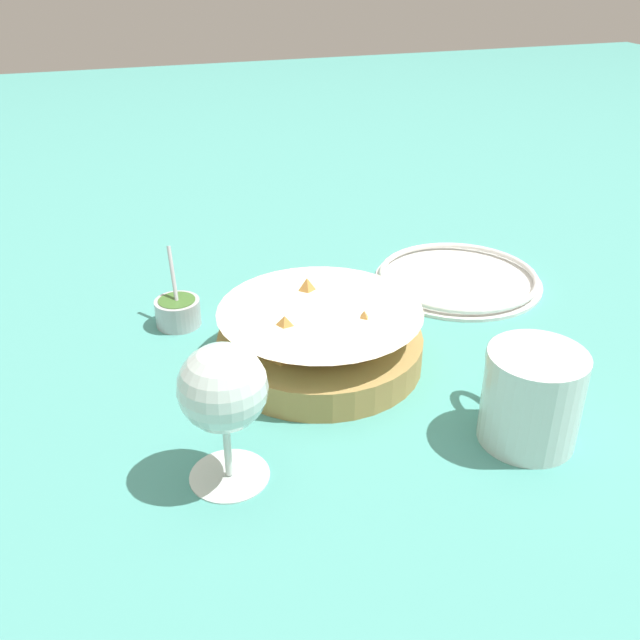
% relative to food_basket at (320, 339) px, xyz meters
% --- Properties ---
extents(ground_plane, '(4.00, 4.00, 0.00)m').
position_rel_food_basket_xyz_m(ground_plane, '(0.04, -0.02, -0.03)').
color(ground_plane, teal).
extents(food_basket, '(0.23, 0.23, 0.08)m').
position_rel_food_basket_xyz_m(food_basket, '(0.00, 0.00, 0.00)').
color(food_basket, '#B2894C').
rests_on(food_basket, ground_plane).
extents(sauce_cup, '(0.06, 0.06, 0.10)m').
position_rel_food_basket_xyz_m(sauce_cup, '(0.14, 0.14, -0.01)').
color(sauce_cup, '#B7B7BC').
rests_on(sauce_cup, ground_plane).
extents(wine_glass, '(0.08, 0.08, 0.14)m').
position_rel_food_basket_xyz_m(wine_glass, '(-0.16, 0.14, 0.06)').
color(wine_glass, silver).
rests_on(wine_glass, ground_plane).
extents(beer_mug, '(0.13, 0.09, 0.10)m').
position_rel_food_basket_xyz_m(beer_mug, '(-0.19, -0.15, 0.01)').
color(beer_mug, silver).
rests_on(beer_mug, ground_plane).
extents(side_plate, '(0.23, 0.23, 0.01)m').
position_rel_food_basket_xyz_m(side_plate, '(0.14, -0.25, -0.02)').
color(side_plate, white).
rests_on(side_plate, ground_plane).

